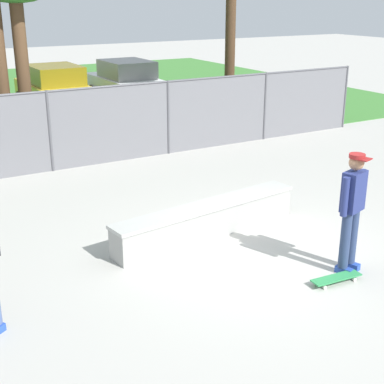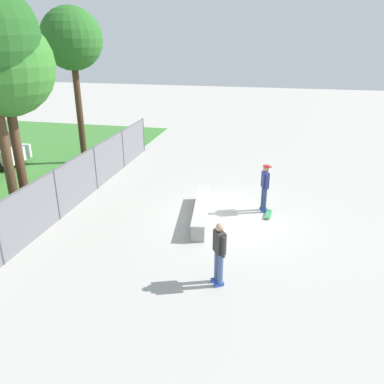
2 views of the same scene
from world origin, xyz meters
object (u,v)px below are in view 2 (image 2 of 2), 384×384
(concrete_ledge, at_px, (201,211))
(skateboarder, at_px, (265,186))
(tree_near_right, at_px, (3,67))
(tree_mid, at_px, (72,40))
(skateboard, at_px, (268,214))
(bystander, at_px, (219,251))

(concrete_ledge, relative_size, skateboarder, 2.02)
(tree_near_right, height_order, tree_mid, tree_mid)
(tree_near_right, bearing_deg, concrete_ledge, -76.76)
(skateboard, bearing_deg, tree_near_right, 104.33)
(bystander, bearing_deg, tree_near_right, 71.71)
(skateboarder, bearing_deg, skateboard, -152.36)
(skateboard, xyz_separation_m, tree_mid, (4.61, 9.81, 5.99))
(tree_near_right, bearing_deg, bystander, -108.29)
(skateboarder, height_order, tree_near_right, tree_near_right)
(skateboard, bearing_deg, skateboarder, 27.64)
(skateboarder, height_order, bystander, skateboarder)
(skateboarder, bearing_deg, tree_near_right, 107.21)
(skateboard, relative_size, bystander, 0.45)
(tree_near_right, xyz_separation_m, tree_mid, (6.80, 1.25, 0.74))
(skateboard, bearing_deg, tree_mid, 64.84)
(concrete_ledge, bearing_deg, skateboarder, -62.57)
(tree_mid, bearing_deg, skateboard, -115.16)
(skateboard, xyz_separation_m, tree_near_right, (-2.19, 8.56, 5.26))
(tree_mid, height_order, bystander, tree_mid)
(tree_near_right, bearing_deg, skateboarder, -72.79)
(tree_mid, bearing_deg, concrete_ledge, -125.79)
(skateboarder, bearing_deg, tree_mid, 66.33)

